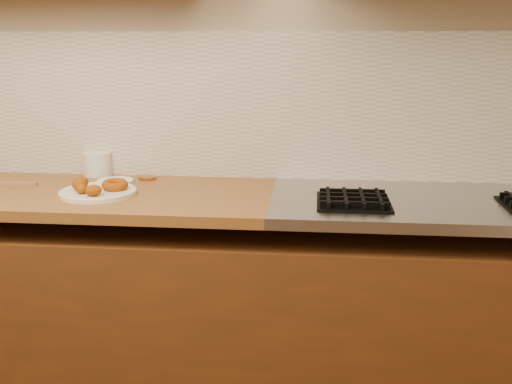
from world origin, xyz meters
TOP-DOWN VIEW (x-y plane):
  - wall_back at (0.00, 2.00)m, footprint 4.00×0.02m
  - base_cabinet at (0.00, 1.69)m, footprint 3.60×0.60m
  - stovetop at (1.15, 1.69)m, footprint 1.30×0.62m
  - backsplash at (0.00, 1.99)m, footprint 3.60×0.02m
  - burner_grates at (1.13, 1.61)m, footprint 0.91×0.26m
  - donut_plate at (-0.15, 1.63)m, footprint 0.29×0.29m
  - ring_donut at (-0.09, 1.66)m, footprint 0.13×0.14m
  - fried_dough_chunks at (-0.19, 1.61)m, footprint 0.16×0.19m
  - plastic_tub at (-0.27, 1.96)m, footprint 0.16×0.16m
  - tub_lid at (-0.15, 1.84)m, footprint 0.18×0.18m
  - brass_jar_lid at (-0.04, 1.90)m, footprint 0.08×0.08m
  - wooden_utensil at (-0.53, 1.75)m, footprint 0.16×0.03m

SIDE VIEW (x-z plane):
  - base_cabinet at x=0.00m, z-range 0.00..0.77m
  - stovetop at x=1.15m, z-range 0.86..0.90m
  - tub_lid at x=-0.15m, z-range 0.90..0.91m
  - wooden_utensil at x=-0.53m, z-range 0.90..0.91m
  - brass_jar_lid at x=-0.04m, z-range 0.90..0.91m
  - donut_plate at x=-0.15m, z-range 0.90..0.92m
  - burner_grates at x=1.13m, z-range 0.90..0.93m
  - ring_donut at x=-0.09m, z-range 0.91..0.96m
  - fried_dough_chunks at x=-0.19m, z-range 0.91..0.96m
  - plastic_tub at x=-0.27m, z-range 0.90..1.00m
  - backsplash at x=0.00m, z-range 0.90..1.50m
  - wall_back at x=0.00m, z-range 0.00..2.70m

